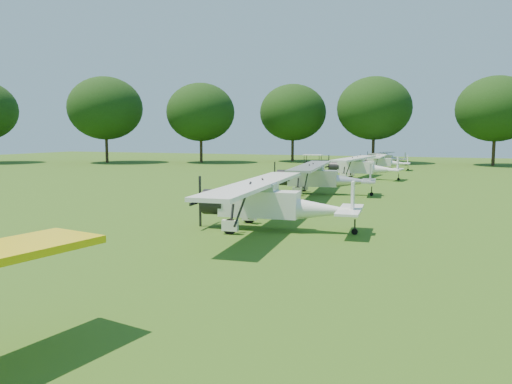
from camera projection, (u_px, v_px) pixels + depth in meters
ground at (231, 233)px, 22.02m from camera, size 160.00×160.00×0.00m
tree_belt at (312, 42)px, 19.95m from camera, size 137.36×130.27×14.52m
aircraft_3 at (271, 200)px, 22.60m from camera, size 7.65×12.19×2.40m
aircraft_4 at (320, 176)px, 36.12m from camera, size 7.47×11.86×2.33m
aircraft_5 at (361, 165)px, 48.35m from camera, size 7.24×11.53×2.27m
aircraft_6 at (383, 161)px, 60.60m from camera, size 6.01×9.56×1.89m
aircraft_7 at (385, 157)px, 71.62m from camera, size 5.86×9.28×1.82m
golf_cart at (312, 166)px, 58.66m from camera, size 2.35×1.52×1.95m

